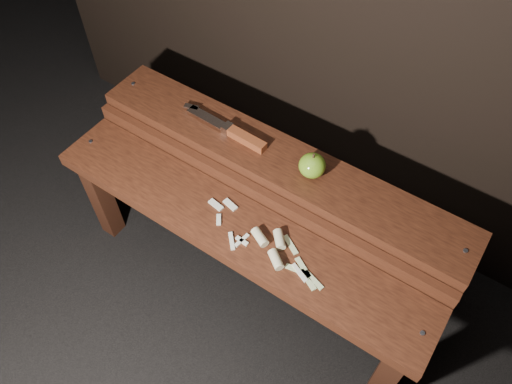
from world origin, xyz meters
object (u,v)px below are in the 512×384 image
Objects in this scene: bench_rear_tier at (276,176)px; knife at (236,134)px; apple at (312,166)px; bench_front_tier at (233,240)px.

bench_rear_tier is 0.17m from knife.
bench_rear_tier is 0.17m from apple.
knife is (-0.14, 0.00, 0.10)m from bench_rear_tier.
apple is 0.26m from knife.
bench_front_tier is 0.31m from knife.
bench_rear_tier is (0.00, 0.23, 0.06)m from bench_front_tier.
apple is at bearing 0.40° from knife.
bench_rear_tier is at bearing 90.00° from bench_front_tier.
knife is at bearing 178.99° from bench_rear_tier.
bench_rear_tier is 3.87× the size of knife.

